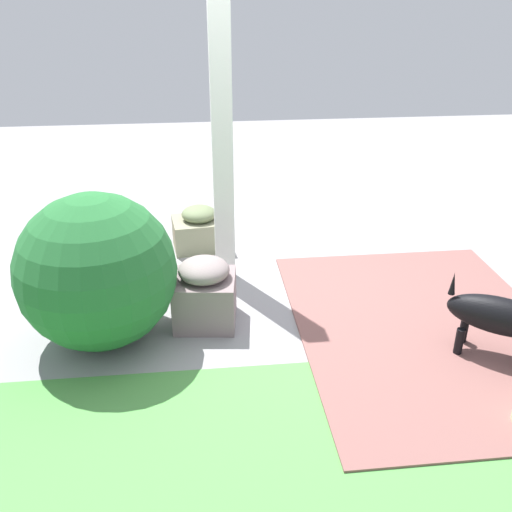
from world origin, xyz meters
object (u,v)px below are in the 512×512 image
Objects in this scene: stone_planter_nearest at (200,229)px; terracotta_pot_spiky at (137,232)px; round_shrub at (97,271)px; stone_planter_mid at (205,293)px; dog at (511,318)px; porch_pillar at (222,143)px.

terracotta_pot_spiky is (0.55, 0.16, 0.07)m from stone_planter_nearest.
terracotta_pot_spiky is (-0.13, -1.25, -0.27)m from round_shrub.
stone_planter_mid is 2.01m from dog.
round_shrub is at bearing 11.29° from stone_planter_mid.
stone_planter_mid reaches higher than stone_planter_nearest.
porch_pillar is at bearing -138.25° from round_shrub.
stone_planter_nearest is 0.98× the size of terracotta_pot_spiky.
stone_planter_nearest is (0.20, -0.64, -0.96)m from porch_pillar.
terracotta_pot_spiky reaches higher than stone_planter_mid.
stone_planter_mid is at bearing -168.71° from round_shrub.
dog reaches higher than terracotta_pot_spiky.
round_shrub is at bearing 64.40° from stone_planter_nearest.
porch_pillar is 3.05× the size of dog.
stone_planter_mid is at bearing 90.64° from stone_planter_nearest.
round_shrub reaches higher than dog.
porch_pillar is 4.41× the size of stone_planter_nearest.
stone_planter_nearest is 2.74m from dog.
round_shrub is at bearing 84.01° from terracotta_pot_spiky.
terracotta_pot_spiky is 0.70× the size of dog.
porch_pillar is at bearing -105.73° from stone_planter_mid.
porch_pillar reaches higher than terracotta_pot_spiky.
stone_planter_nearest is 1.28m from stone_planter_mid.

